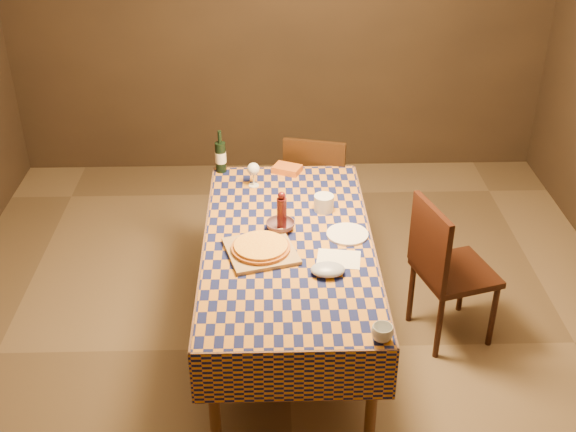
% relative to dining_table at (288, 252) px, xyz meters
% --- Properties ---
extents(room, '(5.00, 5.10, 2.70)m').
position_rel_dining_table_xyz_m(room, '(0.00, 0.00, 0.66)').
color(room, brown).
rests_on(room, ground).
extents(dining_table, '(0.94, 1.84, 0.77)m').
position_rel_dining_table_xyz_m(dining_table, '(0.00, 0.00, 0.00)').
color(dining_table, brown).
rests_on(dining_table, ground).
extents(cutting_board, '(0.44, 0.44, 0.02)m').
position_rel_dining_table_xyz_m(cutting_board, '(-0.15, -0.12, 0.09)').
color(cutting_board, '#A7834E').
rests_on(cutting_board, dining_table).
extents(pizza, '(0.41, 0.41, 0.03)m').
position_rel_dining_table_xyz_m(pizza, '(-0.15, -0.12, 0.11)').
color(pizza, '#A8571C').
rests_on(pizza, cutting_board).
extents(pepper_mill, '(0.06, 0.06, 0.23)m').
position_rel_dining_table_xyz_m(pepper_mill, '(-0.03, 0.14, 0.19)').
color(pepper_mill, '#461011').
rests_on(pepper_mill, dining_table).
extents(bowl, '(0.17, 0.17, 0.05)m').
position_rel_dining_table_xyz_m(bowl, '(-0.04, 0.12, 0.10)').
color(bowl, '#694A58').
rests_on(bowl, dining_table).
extents(wine_glass, '(0.08, 0.08, 0.16)m').
position_rel_dining_table_xyz_m(wine_glass, '(-0.20, 0.65, 0.19)').
color(wine_glass, white).
rests_on(wine_glass, dining_table).
extents(wine_bottle, '(0.07, 0.07, 0.29)m').
position_rel_dining_table_xyz_m(wine_bottle, '(-0.41, 0.86, 0.18)').
color(wine_bottle, black).
rests_on(wine_bottle, dining_table).
extents(deli_tub, '(0.15, 0.15, 0.10)m').
position_rel_dining_table_xyz_m(deli_tub, '(0.22, 0.33, 0.13)').
color(deli_tub, silver).
rests_on(deli_tub, dining_table).
extents(takeout_container, '(0.21, 0.18, 0.04)m').
position_rel_dining_table_xyz_m(takeout_container, '(0.02, 0.84, 0.10)').
color(takeout_container, '#C25B19').
rests_on(takeout_container, dining_table).
extents(white_plate, '(0.31, 0.31, 0.01)m').
position_rel_dining_table_xyz_m(white_plate, '(0.33, 0.05, 0.08)').
color(white_plate, white).
rests_on(white_plate, dining_table).
extents(tumbler, '(0.11, 0.11, 0.08)m').
position_rel_dining_table_xyz_m(tumbler, '(0.40, -0.85, 0.12)').
color(tumbler, silver).
rests_on(tumbler, dining_table).
extents(flour_patch, '(0.25, 0.21, 0.00)m').
position_rel_dining_table_xyz_m(flour_patch, '(0.26, -0.19, 0.08)').
color(flour_patch, white).
rests_on(flour_patch, dining_table).
extents(flour_bag, '(0.19, 0.15, 0.05)m').
position_rel_dining_table_xyz_m(flour_bag, '(0.19, -0.32, 0.10)').
color(flour_bag, '#97A2C1').
rests_on(flour_bag, dining_table).
extents(chair_far, '(0.51, 0.52, 0.93)m').
position_rel_dining_table_xyz_m(chair_far, '(0.23, 1.08, -0.17)').
color(chair_far, black).
rests_on(chair_far, ground).
extents(chair_right, '(0.53, 0.52, 0.93)m').
position_rel_dining_table_xyz_m(chair_right, '(0.92, 0.10, -0.17)').
color(chair_right, black).
rests_on(chair_right, ground).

